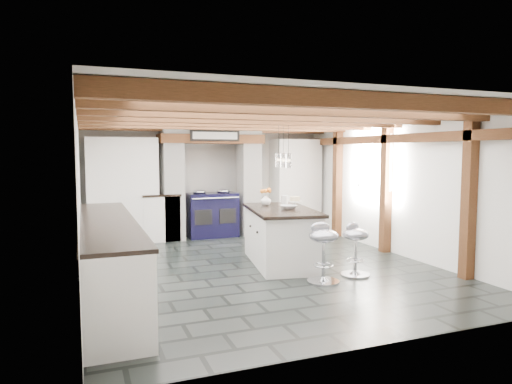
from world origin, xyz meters
name	(u,v)px	position (x,y,z in m)	size (l,w,h in m)	color
ground	(259,267)	(0.00, 0.00, 0.00)	(6.00, 6.00, 0.00)	black
room_shell	(197,190)	(-0.61, 1.42, 1.07)	(6.00, 6.03, 6.00)	white
range_cooker	(212,214)	(0.00, 2.68, 0.47)	(1.00, 0.63, 0.99)	black
kitchen_island	(281,235)	(0.38, 0.07, 0.44)	(1.20, 1.88, 1.16)	white
bar_stool_near	(355,243)	(1.07, -0.93, 0.47)	(0.47, 0.47, 0.75)	silver
bar_stool_far	(323,246)	(0.49, -1.07, 0.50)	(0.45, 0.45, 0.80)	silver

